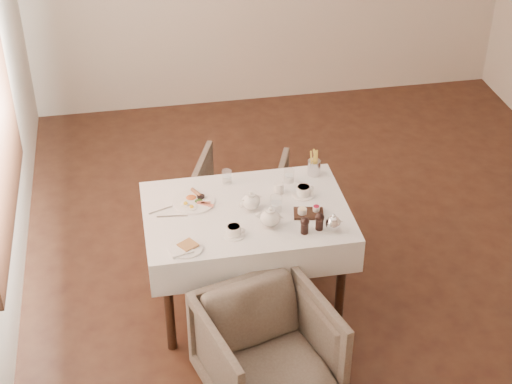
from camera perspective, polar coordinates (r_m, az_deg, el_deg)
The scene contains 20 objects.
table at distance 4.96m, azimuth -0.70°, elevation -2.44°, with size 1.28×0.88×0.75m.
armchair_near at distance 4.57m, azimuth 0.85°, elevation -11.54°, with size 0.70×0.72×0.65m, color #4D4138.
armchair_far at distance 5.83m, azimuth -1.11°, elevation -0.34°, with size 0.64×0.65×0.59m, color #4D4138.
breakfast_plate at distance 4.98m, azimuth -4.56°, elevation -0.66°, with size 0.27×0.27×0.03m.
side_plate at distance 4.59m, azimuth -5.18°, elevation -4.10°, with size 0.21×0.20×0.02m.
teapot_centre at distance 4.87m, azimuth -0.37°, elevation -0.61°, with size 0.16×0.12×0.13m, color white, non-canonical shape.
teapot_front at distance 4.73m, azimuth 1.04°, elevation -1.80°, with size 0.17×0.13×0.14m, color white, non-canonical shape.
creamer at distance 5.03m, azimuth 1.69°, elevation 0.30°, with size 0.06×0.06×0.07m, color white.
teacup_near at distance 4.67m, azimuth -1.62°, elevation -2.86°, with size 0.13×0.13×0.07m.
teacup_far at distance 5.02m, azimuth 3.47°, elevation 0.05°, with size 0.14×0.14×0.07m.
glass_left at distance 5.13m, azimuth -2.13°, elevation 1.12°, with size 0.06×0.06×0.09m, color silver.
glass_mid at distance 4.87m, azimuth 1.48°, elevation -0.83°, with size 0.07×0.07×0.10m, color silver.
glass_right at distance 5.14m, azimuth 2.42°, elevation 1.20°, with size 0.07×0.07×0.09m, color silver.
condiment_board at distance 4.86m, azimuth 3.82°, elevation -1.49°, with size 0.20×0.16×0.05m.
pepper_mill_left at distance 4.68m, azimuth 3.57°, elevation -2.43°, with size 0.06×0.06×0.11m, color black, non-canonical shape.
pepper_mill_right at distance 4.72m, azimuth 4.64°, elevation -2.14°, with size 0.06×0.06×0.11m, color black, non-canonical shape.
silver_pot at distance 4.71m, azimuth 5.64°, elevation -2.20°, with size 0.11×0.09×0.12m, color white, non-canonical shape.
fries_cup at distance 5.21m, azimuth 4.26°, elevation 2.06°, with size 0.09×0.09×0.18m.
cutlery_fork at distance 4.93m, azimuth -6.85°, elevation -1.29°, with size 0.01×0.18×0.00m, color silver.
cutlery_knife at distance 4.87m, azimuth -6.11°, elevation -1.77°, with size 0.02×0.19×0.00m, color silver.
Camera 1 is at (-1.41, -4.34, 3.60)m, focal length 55.00 mm.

